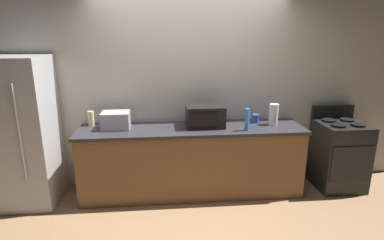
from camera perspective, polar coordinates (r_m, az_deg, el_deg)
The scene contains 11 objects.
ground_plane at distance 3.91m, azimuth 0.57°, elevation -15.89°, with size 8.00×8.00×0.00m, color #93704C.
back_wall at distance 4.20m, azimuth -0.53°, elevation 6.12°, with size 6.40×0.10×2.70m, color beige.
counter_run at distance 4.06m, azimuth -0.00°, elevation -7.48°, with size 2.84×0.64×0.90m.
refrigerator at distance 4.24m, azimuth -28.78°, elevation -2.01°, with size 0.72×0.73×1.80m.
stove_range at distance 4.67m, azimuth 25.36°, elevation -5.75°, with size 0.60×0.61×1.08m.
microwave at distance 3.93m, azimuth 2.41°, elevation 0.74°, with size 0.48×0.35×0.27m.
toaster_oven at distance 3.96m, azimuth -13.84°, elevation -0.04°, with size 0.34×0.26×0.21m, color #B7BABF.
paper_towel_roll at distance 4.15m, azimuth 14.76°, elevation 1.03°, with size 0.12×0.12×0.27m, color white.
bottle_hand_soap at distance 4.17m, azimuth -18.04°, elevation 0.30°, with size 0.08×0.08×0.19m, color beige.
bottle_spray_cleaner at distance 3.82m, azimuth 10.07°, elevation 0.08°, with size 0.06×0.06×0.27m, color #338CE5.
mug_blue at distance 4.20m, azimuth 11.58°, elevation 0.29°, with size 0.09×0.09×0.11m, color #2D4CB2.
Camera 1 is at (-0.35, -3.31, 2.05)m, focal length 29.02 mm.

